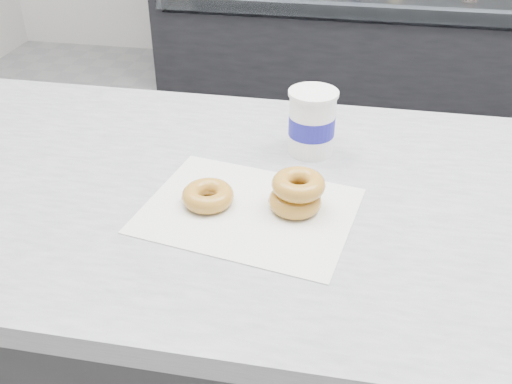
% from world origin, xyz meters
% --- Properties ---
extents(ground, '(5.00, 5.00, 0.00)m').
position_xyz_m(ground, '(0.00, 0.00, 0.00)').
color(ground, gray).
rests_on(ground, ground).
extents(counter, '(3.06, 0.76, 0.90)m').
position_xyz_m(counter, '(0.00, -0.60, 0.45)').
color(counter, '#333335').
rests_on(counter, ground).
extents(display_case, '(2.40, 0.74, 1.25)m').
position_xyz_m(display_case, '(0.00, 2.12, 0.49)').
color(display_case, black).
rests_on(display_case, ground).
extents(wax_paper, '(0.38, 0.31, 0.00)m').
position_xyz_m(wax_paper, '(-0.12, -0.67, 0.90)').
color(wax_paper, silver).
rests_on(wax_paper, counter).
extents(donut_single, '(0.09, 0.09, 0.03)m').
position_xyz_m(donut_single, '(-0.20, -0.66, 0.92)').
color(donut_single, '#BE8134').
rests_on(donut_single, wax_paper).
extents(donut_stack, '(0.11, 0.11, 0.06)m').
position_xyz_m(donut_stack, '(-0.05, -0.65, 0.93)').
color(donut_stack, '#BE8134').
rests_on(donut_stack, wax_paper).
extents(coffee_cup, '(0.10, 0.10, 0.13)m').
position_xyz_m(coffee_cup, '(-0.05, -0.45, 0.96)').
color(coffee_cup, white).
rests_on(coffee_cup, counter).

